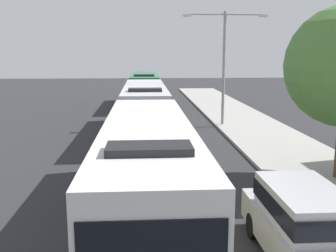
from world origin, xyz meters
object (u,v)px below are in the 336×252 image
at_px(bus_second_in_line, 145,108).
at_px(bus_middle, 144,89).
at_px(bus_lead, 148,168).
at_px(streetlamp_mid, 224,56).
at_px(white_suv, 305,224).

xyz_separation_m(bus_second_in_line, bus_middle, (-0.00, 13.25, -0.00)).
bearing_deg(bus_lead, streetlamp_mid, 70.77).
bearing_deg(bus_middle, white_suv, -82.69).
relative_size(bus_lead, bus_middle, 1.05).
bearing_deg(streetlamp_mid, bus_lead, -109.23).
bearing_deg(bus_middle, streetlamp_mid, -63.20).
bearing_deg(bus_second_in_line, bus_lead, -90.00).
relative_size(bus_lead, bus_second_in_line, 0.98).
bearing_deg(bus_middle, bus_lead, -90.00).
bearing_deg(white_suv, bus_middle, 97.31).
bearing_deg(bus_lead, bus_middle, 90.00).
distance_m(bus_second_in_line, streetlamp_mid, 6.75).
relative_size(bus_middle, white_suv, 2.18).
bearing_deg(bus_middle, bus_second_in_line, -90.00).
bearing_deg(bus_second_in_line, streetlamp_mid, 25.36).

